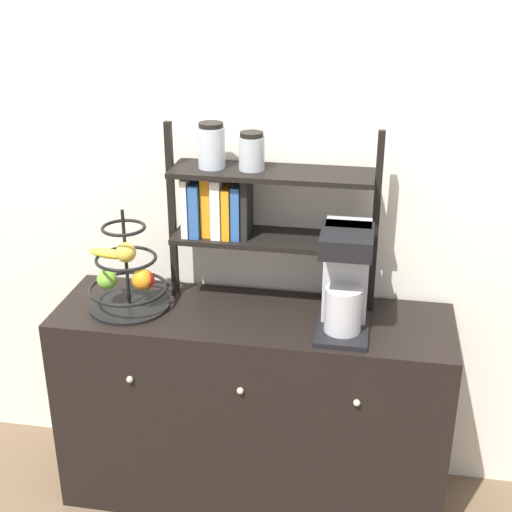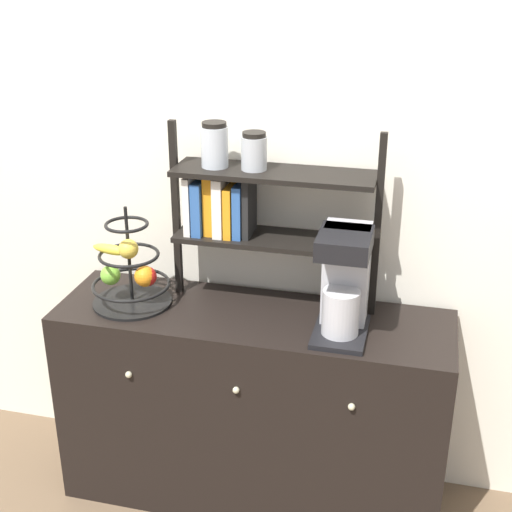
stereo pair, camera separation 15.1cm
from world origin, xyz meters
TOP-DOWN VIEW (x-y plane):
  - wall_back at (0.00, 0.47)m, footprint 7.00×0.05m
  - sideboard at (0.00, 0.21)m, footprint 1.41×0.44m
  - coffee_maker at (0.32, 0.18)m, footprint 0.18×0.25m
  - fruit_stand at (-0.44, 0.19)m, footprint 0.29×0.29m
  - shelf_hutch at (-0.06, 0.33)m, footprint 0.74×0.20m

SIDE VIEW (x-z plane):
  - sideboard at x=0.00m, z-range 0.00..0.79m
  - fruit_stand at x=-0.44m, z-range 0.72..1.09m
  - coffee_maker at x=0.32m, z-range 0.79..1.16m
  - shelf_hutch at x=-0.06m, z-range 0.85..1.50m
  - wall_back at x=0.00m, z-range 0.00..2.60m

